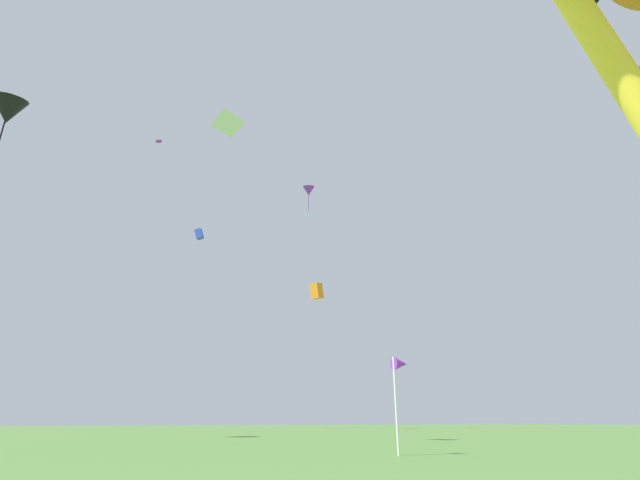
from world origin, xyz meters
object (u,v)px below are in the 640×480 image
distant_kite_blue_high_right (199,234)px  distant_kite_orange_low_left (317,291)px  distant_kite_purple_mid_right (309,191)px  distant_kite_black_mid_left (8,111)px  distant_kite_purple_low_right (159,141)px  marker_flag (400,369)px  distant_kite_white_far_center (228,123)px

distant_kite_blue_high_right → distant_kite_orange_low_left: distant_kite_blue_high_right is taller
distant_kite_orange_low_left → distant_kite_purple_mid_right: 9.11m
distant_kite_blue_high_right → distant_kite_black_mid_left: 15.63m
distant_kite_black_mid_left → distant_kite_purple_low_right: (5.20, 18.20, 11.02)m
distant_kite_black_mid_left → marker_flag: size_ratio=1.70×
distant_kite_purple_mid_right → marker_flag: size_ratio=1.33×
distant_kite_orange_low_left → distant_kite_white_far_center: (-9.61, -16.73, 0.24)m
distant_kite_orange_low_left → distant_kite_purple_low_right: (-11.46, 6.31, 13.07)m
distant_kite_blue_high_right → distant_kite_purple_low_right: distant_kite_purple_low_right is taller
distant_kite_orange_low_left → distant_kite_purple_low_right: distant_kite_purple_low_right is taller
distant_kite_white_far_center → marker_flag: distant_kite_white_far_center is taller
distant_kite_black_mid_left → distant_kite_purple_mid_right: 23.04m
distant_kite_black_mid_left → distant_kite_orange_low_left: distant_kite_black_mid_left is taller
distant_kite_purple_low_right → distant_kite_black_mid_left: bearing=-106.0°
distant_kite_black_mid_left → distant_kite_purple_mid_right: distant_kite_purple_mid_right is taller
distant_kite_purple_low_right → distant_kite_white_far_center: (1.84, -23.04, -12.82)m
distant_kite_purple_mid_right → distant_kite_orange_low_left: bearing=-95.2°
distant_kite_white_far_center → distant_kite_purple_mid_right: bearing=62.7°
distant_kite_purple_low_right → distant_kite_purple_mid_right: 13.05m
distant_kite_white_far_center → distant_kite_purple_low_right: bearing=94.6°
distant_kite_black_mid_left → distant_kite_purple_low_right: size_ratio=4.38×
distant_kite_black_mid_left → marker_flag: 16.62m
distant_kite_white_far_center → distant_kite_purple_mid_right: 23.05m
distant_kite_white_far_center → distant_kite_black_mid_left: bearing=145.5°
distant_kite_purple_mid_right → marker_flag: (-7.10, -23.71, -16.25)m
distant_kite_white_far_center → distant_kite_blue_high_right: bearing=85.1°
distant_kite_blue_high_right → distant_kite_black_mid_left: bearing=-123.4°
distant_kite_purple_low_right → distant_kite_white_far_center: distant_kite_purple_low_right is taller
distant_kite_purple_low_right → distant_kite_purple_mid_right: size_ratio=0.29×
distant_kite_black_mid_left → distant_kite_purple_low_right: distant_kite_purple_low_right is taller
marker_flag → distant_kite_black_mid_left: bearing=135.7°
distant_kite_blue_high_right → distant_kite_purple_mid_right: size_ratio=0.36×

